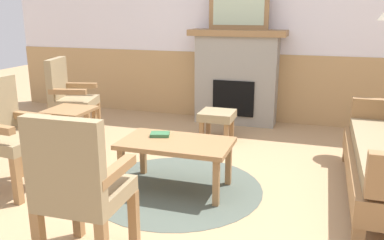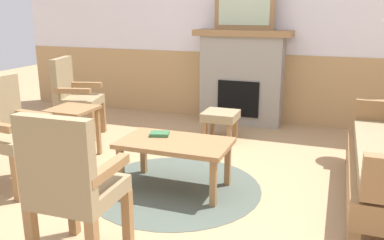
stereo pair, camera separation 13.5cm
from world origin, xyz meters
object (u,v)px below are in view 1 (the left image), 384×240
at_px(framed_picture, 239,8).
at_px(book_on_table, 160,134).
at_px(armchair_near_fireplace, 69,95).
at_px(armchair_front_left, 79,185).
at_px(side_table, 70,120).
at_px(armchair_by_window_left, 7,130).
at_px(fireplace, 237,76).
at_px(coffee_table, 176,147).
at_px(footstool, 217,117).

relative_size(framed_picture, book_on_table, 4.75).
bearing_deg(armchair_near_fireplace, armchair_front_left, -54.47).
relative_size(framed_picture, armchair_front_left, 0.82).
relative_size(framed_picture, side_table, 1.45).
bearing_deg(armchair_front_left, armchair_by_window_left, 147.39).
relative_size(fireplace, coffee_table, 1.35).
height_order(book_on_table, side_table, side_table).
bearing_deg(framed_picture, armchair_by_window_left, -117.35).
bearing_deg(armchair_front_left, coffee_table, 82.47).
height_order(armchair_near_fireplace, armchair_by_window_left, same).
height_order(armchair_near_fireplace, side_table, armchair_near_fireplace).
bearing_deg(fireplace, armchair_near_fireplace, -143.76).
distance_m(fireplace, framed_picture, 0.91).
distance_m(coffee_table, book_on_table, 0.22).
height_order(book_on_table, armchair_near_fireplace, armchair_near_fireplace).
relative_size(book_on_table, armchair_front_left, 0.17).
distance_m(book_on_table, side_table, 1.13).
bearing_deg(side_table, coffee_table, -14.72).
xyz_separation_m(armchair_front_left, side_table, (-1.13, 1.57, -0.10)).
xyz_separation_m(footstool, armchair_front_left, (-0.16, -2.67, 0.25)).
xyz_separation_m(footstool, side_table, (-1.29, -1.11, 0.15)).
bearing_deg(coffee_table, side_table, 165.28).
bearing_deg(armchair_near_fireplace, framed_picture, 36.25).
relative_size(armchair_near_fireplace, armchair_by_window_left, 1.00).
bearing_deg(fireplace, armchair_by_window_left, -117.35).
height_order(armchair_front_left, side_table, armchair_front_left).
bearing_deg(book_on_table, fireplace, 84.07).
xyz_separation_m(framed_picture, coffee_table, (-0.04, -2.32, -1.17)).
bearing_deg(coffee_table, book_on_table, 153.34).
bearing_deg(side_table, book_on_table, -12.52).
bearing_deg(book_on_table, footstool, 82.17).
bearing_deg(footstool, side_table, -139.45).
bearing_deg(book_on_table, coffee_table, -26.66).
bearing_deg(armchair_front_left, side_table, 125.79).
bearing_deg(framed_picture, footstool, -92.95).
height_order(fireplace, coffee_table, fireplace).
distance_m(footstool, side_table, 1.71).
bearing_deg(armchair_front_left, armchair_near_fireplace, 125.53).
xyz_separation_m(book_on_table, armchair_front_left, (0.03, -1.32, 0.08)).
xyz_separation_m(fireplace, armchair_by_window_left, (-1.43, -2.76, -0.11)).
bearing_deg(armchair_by_window_left, framed_picture, 62.65).
xyz_separation_m(framed_picture, footstool, (-0.04, -0.87, -1.28)).
relative_size(footstool, side_table, 0.73).
bearing_deg(armchair_near_fireplace, book_on_table, -30.02).
distance_m(coffee_table, footstool, 1.45).
bearing_deg(armchair_by_window_left, fireplace, 62.65).
bearing_deg(footstool, armchair_near_fireplace, -165.70).
relative_size(framed_picture, footstool, 2.00).
bearing_deg(armchair_front_left, fireplace, 86.68).
xyz_separation_m(book_on_table, side_table, (-1.11, 0.25, -0.02)).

